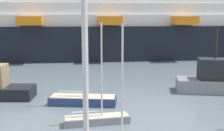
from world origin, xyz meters
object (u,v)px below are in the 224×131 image
Objects in this scene: sailboat_4 at (97,118)px; cruise_ship at (71,21)px; fishing_boat_2 at (217,80)px; sailboat_3 at (83,99)px.

sailboat_4 is 0.07× the size of cruise_ship.
sailboat_4 is at bearing 43.47° from fishing_boat_2.
sailboat_3 is 1.15× the size of fishing_boat_2.
sailboat_3 is 11.71m from fishing_boat_2.
fishing_boat_2 is 0.08× the size of cruise_ship.
sailboat_4 is (0.82, -3.90, -0.09)m from sailboat_3.
sailboat_4 is 12.30m from fishing_boat_2.
sailboat_4 reaches higher than fishing_boat_2.
sailboat_4 is at bearing -85.15° from cruise_ship.
cruise_ship reaches higher than fishing_boat_2.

